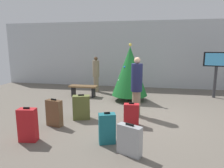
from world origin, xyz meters
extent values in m
plane|color=#665E54|center=(0.00, 0.00, 0.00)|extent=(16.00, 16.00, 0.00)
cube|color=#B7BCC1|center=(0.00, 4.75, 1.72)|extent=(16.00, 0.20, 3.44)
cylinder|color=#4C3319|center=(-0.53, 1.87, 0.11)|extent=(0.12, 0.12, 0.23)
cone|color=#196628|center=(-0.53, 1.87, 1.19)|extent=(1.41, 1.41, 1.92)
sphere|color=#F2D84C|center=(-0.53, 1.87, 2.21)|extent=(0.12, 0.12, 0.12)
sphere|color=silver|center=(-0.93, 1.65, 0.85)|extent=(0.08, 0.08, 0.08)
sphere|color=blue|center=(-0.26, 1.71, 1.24)|extent=(0.08, 0.08, 0.08)
sphere|color=blue|center=(-0.71, 1.67, 1.37)|extent=(0.08, 0.08, 0.08)
cylinder|color=#333338|center=(2.96, 2.98, 0.66)|extent=(0.12, 0.12, 1.32)
cube|color=black|center=(2.96, 2.98, 1.62)|extent=(1.04, 0.24, 0.60)
cube|color=#4CB2F2|center=(2.96, 2.94, 1.62)|extent=(0.93, 0.16, 0.51)
cube|color=brown|center=(-2.56, 2.13, 0.45)|extent=(1.21, 0.44, 0.06)
cube|color=black|center=(-3.01, 2.13, 0.21)|extent=(0.08, 0.35, 0.42)
cube|color=black|center=(-2.11, 2.13, 0.21)|extent=(0.08, 0.35, 0.42)
cylinder|color=gray|center=(-2.27, 3.19, 0.36)|extent=(0.24, 0.24, 0.72)
cylinder|color=gray|center=(-2.27, 3.19, 1.11)|extent=(0.37, 0.37, 0.77)
sphere|color=brown|center=(-2.27, 3.19, 1.59)|extent=(0.18, 0.18, 0.18)
cylinder|color=gray|center=(-0.14, 0.07, 0.40)|extent=(0.26, 0.26, 0.79)
cylinder|color=#1E234C|center=(-0.14, 0.07, 1.21)|extent=(0.36, 0.36, 0.84)
sphere|color=tan|center=(-0.14, 0.07, 1.73)|extent=(0.19, 0.19, 0.19)
cube|color=#B2191E|center=(-2.44, -2.11, 0.38)|extent=(0.42, 0.28, 0.77)
cube|color=black|center=(-2.44, -2.11, 0.79)|extent=(0.14, 0.05, 0.04)
cube|color=brown|center=(-2.27, -1.16, 0.36)|extent=(0.48, 0.28, 0.72)
cube|color=black|center=(-2.27, -1.16, 0.74)|extent=(0.16, 0.07, 0.04)
cube|color=#19606B|center=(-0.65, -1.88, 0.34)|extent=(0.42, 0.33, 0.69)
cube|color=black|center=(-0.65, -1.88, 0.71)|extent=(0.13, 0.07, 0.04)
cube|color=#59602D|center=(-1.72, -0.52, 0.36)|extent=(0.55, 0.39, 0.72)
cube|color=black|center=(-1.72, -0.52, 0.74)|extent=(0.17, 0.08, 0.04)
cube|color=#B2191E|center=(-0.21, -0.73, 0.30)|extent=(0.42, 0.24, 0.61)
cube|color=black|center=(-0.21, -0.73, 0.63)|extent=(0.15, 0.04, 0.04)
cube|color=#9EA0A5|center=(-0.11, -2.28, 0.31)|extent=(0.53, 0.36, 0.62)
cube|color=black|center=(-0.11, -2.28, 0.64)|extent=(0.17, 0.10, 0.04)
camera|label=1|loc=(0.24, -5.99, 2.14)|focal=32.19mm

